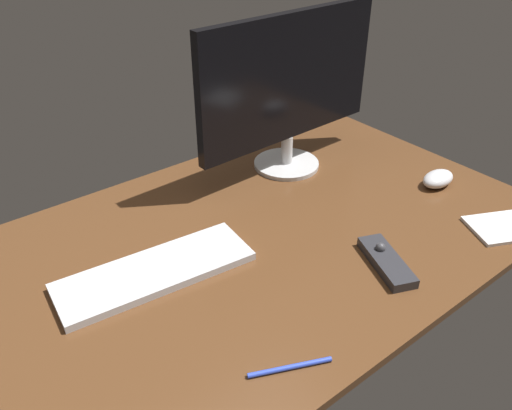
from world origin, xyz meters
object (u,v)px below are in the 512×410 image
keyboard (155,271)px  notepad (501,228)px  computer_mouse (438,179)px  monitor (289,86)px  media_remote (386,261)px  pen (290,367)px

keyboard → notepad: 80.87cm
computer_mouse → notepad: computer_mouse is taller
monitor → computer_mouse: 46.95cm
keyboard → media_remote: media_remote is taller
monitor → pen: size_ratio=3.90×
monitor → computer_mouse: bearing=-55.5°
keyboard → computer_mouse: 79.09cm
computer_mouse → notepad: 22.56cm
monitor → notepad: monitor is taller
media_remote → keyboard: bearing=77.7°
keyboard → monitor: bearing=26.0°
keyboard → pen: keyboard is taller
keyboard → computer_mouse: bearing=-4.3°
keyboard → media_remote: (40.23, -28.06, 0.29)cm
pen → monitor: bearing=73.5°
media_remote → notepad: (32.05, -8.22, -0.74)cm
monitor → media_remote: monitor is taller
media_remote → notepad: bearing=-81.8°
media_remote → notepad: size_ratio=1.22×
keyboard → media_remote: size_ratio=2.30×
keyboard → notepad: keyboard is taller
monitor → keyboard: 61.09cm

